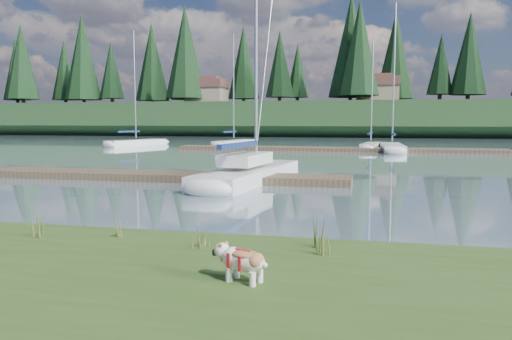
# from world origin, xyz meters

# --- Properties ---
(ground) EXTENTS (200.00, 200.00, 0.00)m
(ground) POSITION_xyz_m (0.00, 30.00, 0.00)
(ground) COLOR gray
(ground) RESTS_ON ground
(ridge) EXTENTS (200.00, 20.00, 5.00)m
(ridge) POSITION_xyz_m (0.00, 73.00, 2.50)
(ridge) COLOR black
(ridge) RESTS_ON ground
(bulldog) EXTENTS (0.83, 0.51, 0.49)m
(bulldog) POSITION_xyz_m (2.97, -4.20, 0.66)
(bulldog) COLOR silver
(bulldog) RESTS_ON bank
(sailboat_main) EXTENTS (2.97, 9.53, 13.43)m
(sailboat_main) POSITION_xyz_m (-0.06, 9.97, 0.42)
(sailboat_main) COLOR white
(sailboat_main) RESTS_ON ground
(dock_near) EXTENTS (16.00, 2.00, 0.30)m
(dock_near) POSITION_xyz_m (-4.00, 9.00, 0.15)
(dock_near) COLOR #4C3D2C
(dock_near) RESTS_ON ground
(dock_far) EXTENTS (26.00, 2.20, 0.30)m
(dock_far) POSITION_xyz_m (2.00, 30.00, 0.15)
(dock_far) COLOR #4C3D2C
(dock_far) RESTS_ON ground
(sailboat_bg_0) EXTENTS (4.14, 7.69, 11.14)m
(sailboat_bg_0) POSITION_xyz_m (-17.26, 34.92, 0.32)
(sailboat_bg_0) COLOR white
(sailboat_bg_0) RESTS_ON ground
(sailboat_bg_1) EXTENTS (2.88, 7.20, 10.64)m
(sailboat_bg_1) POSITION_xyz_m (-7.82, 36.06, 0.33)
(sailboat_bg_1) COLOR white
(sailboat_bg_1) RESTS_ON ground
(sailboat_bg_2) EXTENTS (1.92, 5.96, 9.04)m
(sailboat_bg_2) POSITION_xyz_m (4.86, 33.00, 0.34)
(sailboat_bg_2) COLOR white
(sailboat_bg_2) RESTS_ON ground
(sailboat_bg_3) EXTENTS (1.83, 8.06, 11.77)m
(sailboat_bg_3) POSITION_xyz_m (6.44, 31.61, 0.32)
(sailboat_bg_3) COLOR white
(sailboat_bg_3) RESTS_ON ground
(weed_0) EXTENTS (0.17, 0.14, 0.52)m
(weed_0) POSITION_xyz_m (0.06, -2.22, 0.57)
(weed_0) COLOR #475B23
(weed_0) RESTS_ON bank
(weed_1) EXTENTS (0.17, 0.14, 0.51)m
(weed_1) POSITION_xyz_m (1.81, -2.64, 0.56)
(weed_1) COLOR #475B23
(weed_1) RESTS_ON bank
(weed_2) EXTENTS (0.17, 0.14, 0.73)m
(weed_2) POSITION_xyz_m (3.81, -2.20, 0.65)
(weed_2) COLOR #475B23
(weed_2) RESTS_ON bank
(weed_3) EXTENTS (0.17, 0.14, 0.65)m
(weed_3) POSITION_xyz_m (-1.39, -2.55, 0.62)
(weed_3) COLOR #475B23
(weed_3) RESTS_ON bank
(weed_4) EXTENTS (0.17, 0.14, 0.38)m
(weed_4) POSITION_xyz_m (1.87, -2.47, 0.51)
(weed_4) COLOR #475B23
(weed_4) RESTS_ON bank
(weed_5) EXTENTS (0.17, 0.14, 0.61)m
(weed_5) POSITION_xyz_m (3.89, -2.64, 0.61)
(weed_5) COLOR #475B23
(weed_5) RESTS_ON bank
(mud_lip) EXTENTS (60.00, 0.50, 0.14)m
(mud_lip) POSITION_xyz_m (0.00, -1.60, 0.07)
(mud_lip) COLOR #33281C
(mud_lip) RESTS_ON ground
(conifer_0) EXTENTS (5.72, 5.72, 14.15)m
(conifer_0) POSITION_xyz_m (-55.00, 67.00, 12.64)
(conifer_0) COLOR #382619
(conifer_0) RESTS_ON ridge
(conifer_1) EXTENTS (4.40, 4.40, 11.30)m
(conifer_1) POSITION_xyz_m (-40.00, 71.00, 11.28)
(conifer_1) COLOR #382619
(conifer_1) RESTS_ON ridge
(conifer_2) EXTENTS (6.60, 6.60, 16.05)m
(conifer_2) POSITION_xyz_m (-25.00, 68.00, 13.54)
(conifer_2) COLOR #382619
(conifer_2) RESTS_ON ridge
(conifer_3) EXTENTS (4.84, 4.84, 12.25)m
(conifer_3) POSITION_xyz_m (-10.00, 72.00, 11.74)
(conifer_3) COLOR #382619
(conifer_3) RESTS_ON ridge
(conifer_4) EXTENTS (6.16, 6.16, 15.10)m
(conifer_4) POSITION_xyz_m (3.00, 66.00, 13.09)
(conifer_4) COLOR #382619
(conifer_4) RESTS_ON ridge
(conifer_5) EXTENTS (3.96, 3.96, 10.35)m
(conifer_5) POSITION_xyz_m (15.00, 70.00, 10.83)
(conifer_5) COLOR #382619
(conifer_5) RESTS_ON ridge
(house_0) EXTENTS (6.30, 5.30, 4.65)m
(house_0) POSITION_xyz_m (-22.00, 70.00, 7.31)
(house_0) COLOR gray
(house_0) RESTS_ON ridge
(house_1) EXTENTS (6.30, 5.30, 4.65)m
(house_1) POSITION_xyz_m (6.00, 71.00, 7.31)
(house_1) COLOR gray
(house_1) RESTS_ON ridge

